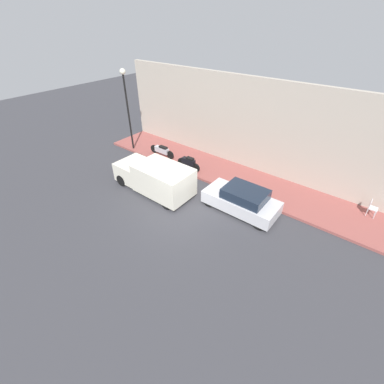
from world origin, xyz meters
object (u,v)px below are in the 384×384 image
parked_car (242,200)px  delivery_van (154,177)px  scooter_silver (162,150)px  cafe_chair (372,207)px  streetlamp (126,97)px  motorcycle_black (189,163)px

parked_car → delivery_van: 5.05m
scooter_silver → delivery_van: bearing=-142.2°
delivery_van → cafe_chair: size_ratio=5.66×
streetlamp → cafe_chair: 15.73m
parked_car → motorcycle_black: bearing=72.3°
parked_car → cafe_chair: parked_car is taller
parked_car → cafe_chair: (3.44, -5.34, -0.00)m
scooter_silver → cafe_chair: size_ratio=2.52×
parked_car → delivery_van: size_ratio=0.80×
delivery_van → motorcycle_black: (2.94, -0.13, -0.31)m
parked_car → motorcycle_black: size_ratio=2.18×
delivery_van → streetlamp: 6.52m
delivery_van → streetlamp: size_ratio=0.88×
scooter_silver → streetlamp: (-0.46, 2.55, 3.34)m
scooter_silver → motorcycle_black: size_ratio=1.22×
scooter_silver → cafe_chair: cafe_chair is taller
motorcycle_black → streetlamp: (-0.14, 5.21, 3.30)m
delivery_van → cafe_chair: bearing=-64.4°
delivery_van → cafe_chair: 11.29m
streetlamp → cafe_chair: streetlamp is taller
delivery_van → motorcycle_black: bearing=-2.6°
parked_car → scooter_silver: parked_car is taller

